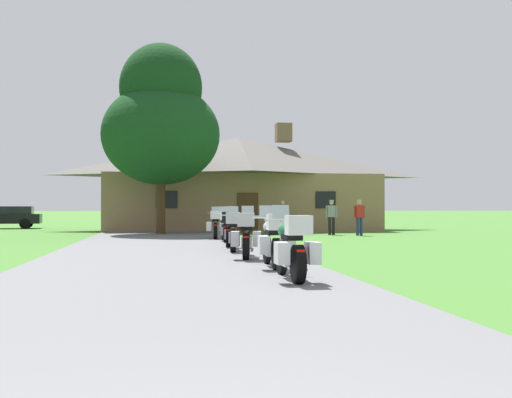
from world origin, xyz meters
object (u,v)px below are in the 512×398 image
Objects in this scene: motorcycle_silver_fifth_in_row at (229,229)px; bystander_red_shirt_by_tree at (359,215)px; motorcycle_green_farthest_in_row at (215,225)px; bystander_gray_shirt_near_lodge at (332,215)px; tree_by_lodge_front at (161,121)px; parked_black_suv_far_left at (3,216)px; motorcycle_green_nearest_to_camera at (292,248)px; bystander_blue_shirt_beside_signpost at (282,215)px; motorcycle_green_sixth_in_row at (225,226)px; motorcycle_silver_second_in_row at (273,241)px; motorcycle_black_fourth_in_row at (233,231)px; motorcycle_black_third_in_row at (247,236)px.

bystander_red_shirt_by_tree is (7.02, 8.03, 0.33)m from motorcycle_silver_fifth_in_row.
bystander_red_shirt_by_tree is (7.02, 2.89, 0.34)m from motorcycle_green_farthest_in_row.
motorcycle_silver_fifth_in_row is 1.24× the size of bystander_gray_shirt_near_lodge.
tree_by_lodge_front is 15.31m from parked_black_suv_far_left.
motorcycle_green_nearest_to_camera is 9.73m from motorcycle_silver_fifth_in_row.
motorcycle_green_nearest_to_camera is at bearing -83.29° from motorcycle_silver_fifth_in_row.
motorcycle_green_nearest_to_camera is 20.57m from tree_by_lodge_front.
motorcycle_green_farthest_in_row is 1.25× the size of bystander_blue_shirt_beside_signpost.
motorcycle_silver_second_in_row is at bearing -88.29° from motorcycle_green_sixth_in_row.
motorcycle_silver_second_in_row is 16.94m from bystander_red_shirt_by_tree.
tree_by_lodge_front is (-8.13, 1.22, 4.56)m from bystander_gray_shirt_near_lodge.
tree_by_lodge_front is (-9.24, 2.09, 4.56)m from bystander_red_shirt_by_tree.
bystander_gray_shirt_near_lodge reaches higher than motorcycle_black_fourth_in_row.
motorcycle_green_nearest_to_camera is 0.44× the size of parked_black_suv_far_left.
motorcycle_green_sixth_in_row and motorcycle_green_farthest_in_row have the same top height.
motorcycle_green_farthest_in_row is 7.02m from bystander_gray_shirt_near_lodge.
bystander_red_shirt_by_tree reaches higher than parked_black_suv_far_left.
motorcycle_green_nearest_to_camera is at bearing 81.34° from bystander_gray_shirt_near_lodge.
bystander_red_shirt_by_tree is at bearing 67.55° from motorcycle_silver_second_in_row.
motorcycle_silver_second_in_row and motorcycle_silver_fifth_in_row have the same top height.
motorcycle_silver_fifth_in_row is 1.00× the size of motorcycle_green_sixth_in_row.
motorcycle_green_nearest_to_camera is at bearing 63.40° from bystander_red_shirt_by_tree.
motorcycle_green_nearest_to_camera is 12.52m from motorcycle_green_sixth_in_row.
motorcycle_green_nearest_to_camera is at bearing -88.68° from motorcycle_green_sixth_in_row.
bystander_gray_shirt_near_lodge is 2.73m from bystander_blue_shirt_beside_signpost.
motorcycle_green_sixth_in_row is at bearing 97.64° from motorcycle_black_third_in_row.
motorcycle_silver_fifth_in_row is (-0.07, 9.73, 0.01)m from motorcycle_green_nearest_to_camera.
motorcycle_green_farthest_in_row is at bearing 98.84° from motorcycle_black_third_in_row.
bystander_blue_shirt_beside_signpost is (3.86, 10.69, 0.31)m from motorcycle_silver_fifth_in_row.
parked_black_suv_far_left is at bearing 132.05° from motorcycle_green_farthest_in_row.
motorcycle_silver_second_in_row is at bearing 79.36° from bystander_gray_shirt_near_lodge.
bystander_gray_shirt_near_lodge is at bearing -8.51° from tree_by_lodge_front.
tree_by_lodge_front reaches higher than bystander_blue_shirt_beside_signpost.
motorcycle_black_fourth_in_row is 1.24× the size of bystander_gray_shirt_near_lodge.
bystander_blue_shirt_beside_signpost is (3.93, 15.64, 0.32)m from motorcycle_black_third_in_row.
motorcycle_green_sixth_in_row is at bearing -151.40° from parked_black_suv_far_left.
tree_by_lodge_front is at bearing -17.94° from bystander_red_shirt_by_tree.
motorcycle_green_nearest_to_camera is 4.78m from motorcycle_black_third_in_row.
motorcycle_black_third_in_row is 15.99m from tree_by_lodge_front.
motorcycle_green_sixth_in_row is 1.24× the size of bystander_gray_shirt_near_lodge.
tree_by_lodge_front is at bearing 109.58° from motorcycle_green_sixth_in_row.
motorcycle_black_third_in_row and motorcycle_black_fourth_in_row have the same top height.
motorcycle_black_fourth_in_row is 12.69m from bystander_gray_shirt_near_lodge.
motorcycle_black_third_in_row is 7.75m from motorcycle_green_sixth_in_row.
motorcycle_green_nearest_to_camera is 19.53m from bystander_gray_shirt_near_lodge.
bystander_gray_shirt_near_lodge reaches higher than motorcycle_green_farthest_in_row.
tree_by_lodge_front reaches higher than motorcycle_silver_fifth_in_row.
tree_by_lodge_front is (-2.22, 4.98, 4.90)m from motorcycle_green_farthest_in_row.
motorcycle_silver_fifth_in_row is at bearing 43.62° from bystander_red_shirt_by_tree.
motorcycle_black_fourth_in_row is 1.25× the size of bystander_blue_shirt_beside_signpost.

